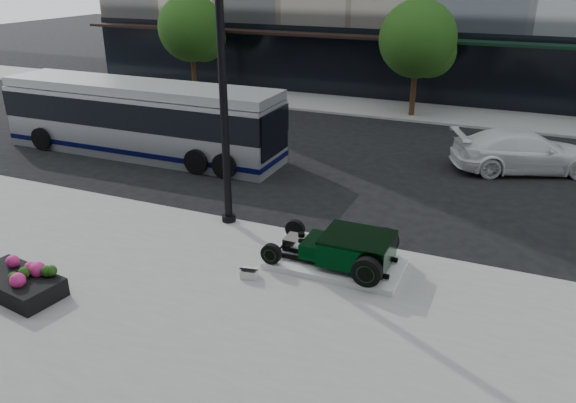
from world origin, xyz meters
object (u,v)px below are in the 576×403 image
at_px(hot_rod, 349,248).
at_px(white_sedan, 525,151).
at_px(lamppost, 224,107).
at_px(transit_bus, 141,118).
at_px(flower_planter, 17,283).

distance_m(hot_rod, white_sedan, 10.69).
height_order(lamppost, transit_bus, lamppost).
distance_m(hot_rod, lamppost, 5.27).
relative_size(transit_bus, white_sedan, 2.26).
height_order(flower_planter, transit_bus, transit_bus).
bearing_deg(hot_rod, flower_planter, -148.51).
distance_m(flower_planter, white_sedan, 17.67).
height_order(hot_rod, white_sedan, white_sedan).
bearing_deg(flower_planter, transit_bus, 111.47).
relative_size(flower_planter, white_sedan, 0.45).
distance_m(hot_rod, transit_bus, 12.46).
height_order(hot_rod, flower_planter, hot_rod).
relative_size(hot_rod, lamppost, 0.43).
bearing_deg(flower_planter, lamppost, 64.61).
relative_size(lamppost, flower_planter, 3.15).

